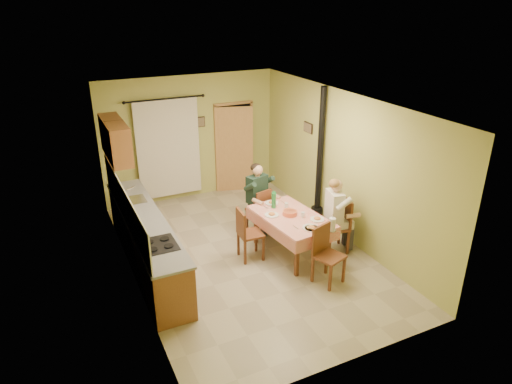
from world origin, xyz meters
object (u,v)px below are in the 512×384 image
man_far (258,191)px  chair_near (328,266)px  chair_right (335,236)px  dining_table (291,235)px  chair_far (258,218)px  chair_left (250,244)px  man_right (336,207)px  stove_flue (319,175)px

man_far → chair_near: bearing=-99.4°
chair_right → man_far: (-0.95, 1.28, 0.59)m
dining_table → chair_far: size_ratio=1.80×
dining_table → chair_near: bearing=-90.6°
chair_left → man_far: man_far is taller
dining_table → chair_left: chair_left is taller
chair_left → man_right: bearing=78.2°
chair_left → man_right: 1.67m
man_right → chair_right: bearing=-90.0°
dining_table → chair_right: bearing=-23.4°
chair_near → chair_right: chair_right is taller
man_far → chair_left: bearing=-140.4°
stove_flue → chair_far: bearing=175.8°
chair_far → stove_flue: bearing=-20.7°
chair_left → dining_table: bearing=80.4°
dining_table → man_far: 1.16m
chair_far → chair_near: size_ratio=0.94×
chair_near → chair_far: bearing=-101.1°
man_far → chair_right: bearing=-69.9°
chair_far → chair_right: 1.58m
chair_left → stove_flue: size_ratio=0.34×
stove_flue → man_right: bearing=-108.1°
chair_near → man_far: man_far is taller
chair_far → man_right: size_ratio=0.67×
chair_near → chair_left: bearing=-73.8°
dining_table → chair_far: chair_far is taller
chair_near → stove_flue: bearing=-136.3°
chair_left → chair_near: bearing=38.0°
dining_table → chair_far: bearing=92.6°
chair_right → man_far: man_far is taller
chair_left → man_far: 1.19m
chair_far → man_far: bearing=90.0°
chair_near → man_far: (-0.26, 2.08, 0.59)m
chair_right → dining_table: bearing=84.5°
dining_table → chair_near: chair_near is taller
dining_table → man_right: (0.78, -0.24, 0.50)m
dining_table → stove_flue: bearing=32.5°
man_far → man_right: same height
chair_left → man_right: (1.51, -0.42, 0.59)m
chair_right → chair_left: bearing=86.4°
man_far → stove_flue: size_ratio=0.50×
chair_far → chair_left: 1.02m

